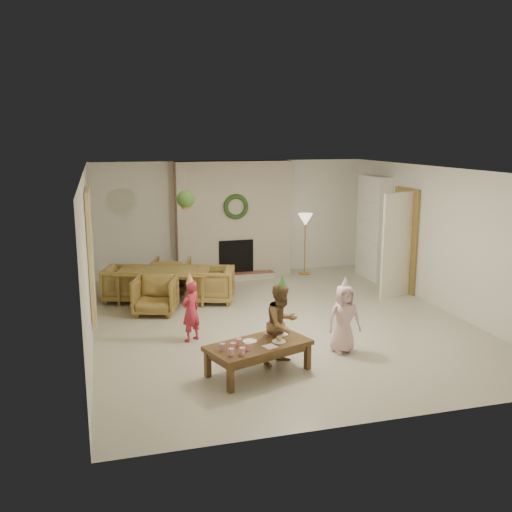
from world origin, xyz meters
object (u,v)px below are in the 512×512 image
object	(u,v)px
coffee_table_top	(258,346)
child_pink	(344,319)
dining_chair_near	(156,295)
dining_chair_far	(172,275)
dining_table	(164,286)
child_plaid	(282,324)
dining_chair_right	(214,285)
dining_chair_left	(124,284)
child_red	(191,311)

from	to	relation	value
coffee_table_top	child_pink	size ratio (longest dim) A/B	1.35
dining_chair_near	dining_chair_far	xyz separation A→B (m)	(0.45, 1.42, 0.00)
dining_table	dining_chair_far	xyz separation A→B (m)	(0.23, 0.71, 0.03)
child_plaid	child_pink	bearing A→B (deg)	-17.73
dining_chair_right	dining_chair_near	bearing A→B (deg)	-51.34
dining_chair_far	dining_chair_right	bearing A→B (deg)	141.34
dining_chair_right	child_pink	bearing A→B (deg)	41.75
dining_chair_far	child_pink	xyz separation A→B (m)	(1.96, -3.91, 0.16)
dining_table	child_plaid	distance (m)	3.59
dining_table	child_pink	world-z (taller)	child_pink
dining_chair_left	coffee_table_top	xyz separation A→B (m)	(1.52, -3.83, 0.05)
dining_table	coffee_table_top	bearing A→B (deg)	-59.61
dining_chair_near	child_plaid	size ratio (longest dim) A/B	0.64
dining_chair_right	coffee_table_top	distance (m)	3.32
dining_table	dining_chair_near	xyz separation A→B (m)	(-0.23, -0.71, 0.03)
dining_chair_near	child_pink	distance (m)	3.47
coffee_table_top	child_pink	world-z (taller)	child_pink
dining_chair_far	child_pink	bearing A→B (deg)	134.35
coffee_table_top	child_pink	bearing A→B (deg)	-3.20
dining_chair_left	child_red	xyz separation A→B (m)	(0.86, -2.41, 0.14)
dining_chair_right	child_plaid	bearing A→B (deg)	23.55
dining_table	child_red	distance (m)	2.20
child_pink	dining_chair_left	bearing A→B (deg)	131.28
dining_chair_left	child_red	size ratio (longest dim) A/B	0.77
dining_chair_near	child_red	bearing A→B (deg)	-57.83
dining_chair_left	child_plaid	world-z (taller)	child_plaid
child_plaid	child_pink	xyz separation A→B (m)	(0.98, 0.17, -0.07)
child_pink	dining_chair_far	bearing A→B (deg)	117.72
dining_table	child_pink	distance (m)	3.88
dining_chair_far	dining_chair_left	xyz separation A→B (m)	(-0.93, -0.48, 0.00)
dining_chair_left	child_pink	world-z (taller)	child_pink
dining_chair_far	dining_chair_left	bearing A→B (deg)	45.00
dining_table	child_red	size ratio (longest dim) A/B	1.81
dining_table	dining_chair_near	distance (m)	0.74
coffee_table_top	child_plaid	xyz separation A→B (m)	(0.39, 0.23, 0.18)
dining_chair_left	child_red	bearing A→B (deg)	-142.60
dining_table	dining_chair_far	distance (m)	0.74
dining_chair_far	coffee_table_top	bearing A→B (deg)	115.43
dining_chair_near	child_pink	xyz separation A→B (m)	(2.41, -2.49, 0.16)
dining_chair_far	dining_chair_right	size ratio (longest dim) A/B	1.00
dining_chair_near	dining_chair_far	size ratio (longest dim) A/B	1.00
dining_chair_left	child_plaid	distance (m)	4.08
dining_chair_near	child_plaid	distance (m)	3.03
dining_chair_near	dining_chair_left	distance (m)	1.05
coffee_table_top	child_pink	distance (m)	1.44
dining_table	dining_chair_left	world-z (taller)	dining_chair_left
child_plaid	child_pink	size ratio (longest dim) A/B	1.14
dining_chair_left	child_red	world-z (taller)	child_red
coffee_table_top	dining_chair_left	bearing A→B (deg)	92.06
dining_chair_right	coffee_table_top	size ratio (longest dim) A/B	0.54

